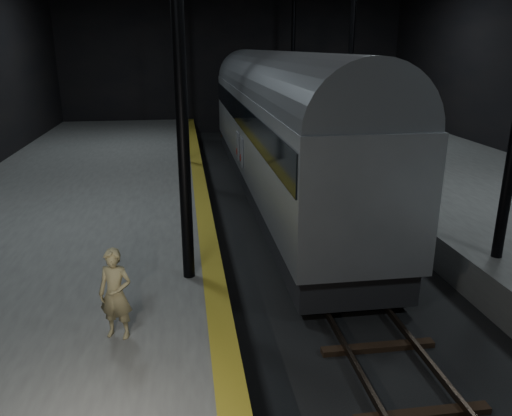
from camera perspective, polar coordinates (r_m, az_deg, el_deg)
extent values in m
plane|color=black|center=(16.10, 5.90, -3.94)|extent=(44.00, 44.00, 0.00)
cube|color=#4D4D4A|center=(15.89, -21.32, -3.50)|extent=(9.00, 43.80, 1.00)
cube|color=olive|center=(15.29, -5.87, -1.11)|extent=(0.50, 43.80, 0.01)
cube|color=#3F3328|center=(15.88, 3.40, -3.53)|extent=(0.08, 43.00, 0.14)
cube|color=#3F3328|center=(16.22, 8.40, -3.22)|extent=(0.08, 43.00, 0.14)
cube|color=black|center=(16.07, 5.91, -3.74)|extent=(2.40, 42.00, 0.12)
cylinder|color=black|center=(10.45, -8.82, 17.87)|extent=(0.26, 0.26, 10.00)
cylinder|color=black|center=(22.45, -8.81, 17.83)|extent=(0.26, 0.26, 10.00)
cylinder|color=black|center=(23.70, 10.84, 17.73)|extent=(0.26, 0.26, 10.00)
cylinder|color=black|center=(34.45, -8.81, 17.82)|extent=(0.26, 0.26, 10.00)
cylinder|color=black|center=(35.28, 4.26, 17.97)|extent=(0.26, 0.26, 10.00)
cube|color=#9DA0A5|center=(20.65, 2.35, 8.86)|extent=(3.09, 21.29, 3.19)
cube|color=black|center=(21.06, 2.28, 3.48)|extent=(2.82, 20.86, 0.90)
cube|color=black|center=(20.55, 2.38, 10.92)|extent=(3.15, 20.97, 0.96)
cylinder|color=slate|center=(20.46, 2.41, 13.28)|extent=(3.02, 21.07, 3.02)
cube|color=black|center=(14.32, 7.76, -5.50)|extent=(1.92, 2.34, 0.37)
cube|color=black|center=(28.32, -0.51, 6.45)|extent=(1.92, 2.34, 0.37)
cube|color=silver|center=(19.50, -1.67, 6.42)|extent=(0.04, 0.80, 1.12)
cube|color=silver|center=(20.74, -2.09, 7.12)|extent=(0.04, 0.80, 1.12)
cylinder|color=#A21C13|center=(19.74, -1.79, 5.77)|extent=(0.03, 0.28, 0.28)
cylinder|color=#A21C13|center=(20.98, -2.19, 6.50)|extent=(0.03, 0.28, 0.28)
imported|color=#8D8056|center=(9.23, -15.75, -9.43)|extent=(0.71, 0.57, 1.68)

